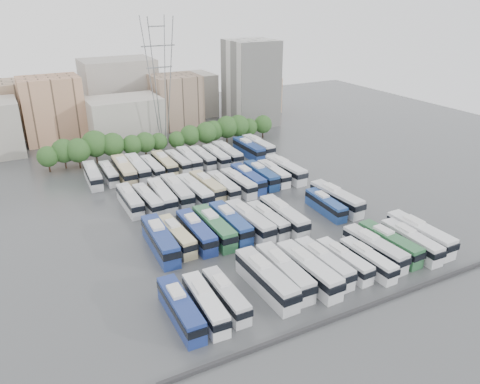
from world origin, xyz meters
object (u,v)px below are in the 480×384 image
bus_r1_s4 (214,227)px  bus_r2_s2 (148,200)px  bus_r1_s7 (268,219)px  bus_r3_s3 (138,168)px  bus_r3_s0 (93,175)px  bus_r0_s9 (368,259)px  bus_r2_s6 (207,186)px  bus_r2_s10 (261,175)px  apartment_tower (251,83)px  bus_r0_s6 (308,269)px  bus_r1_s6 (249,221)px  bus_r2_s3 (162,195)px  bus_r1_s5 (230,222)px  bus_r0_s7 (323,263)px  bus_r1_s11 (326,205)px  bus_r3_s8 (202,158)px  bus_r3_s10 (227,153)px  bus_r3_s4 (152,167)px  bus_r1_s3 (196,231)px  bus_r0_s12 (411,241)px  bus_r3_s13 (258,146)px  bus_r0_s2 (226,295)px  bus_r3_s1 (109,173)px  bus_r2_s7 (223,186)px  bus_r0_s0 (181,308)px  bus_r0_s5 (284,272)px  bus_r3_s9 (216,156)px  bus_r2_s5 (195,191)px  bus_r2_s12 (286,169)px  bus_r1_s8 (284,216)px  bus_r0_s8 (344,260)px  bus_r0_s1 (205,303)px  bus_r1_s12 (336,198)px  bus_r2_s4 (177,191)px  bus_r3_s2 (124,170)px  bus_r0_s4 (266,278)px  bus_r3_s5 (164,164)px  bus_r0_s11 (389,243)px  bus_r0_s13 (420,234)px  bus_r3_s12 (249,149)px  bus_r0_s10 (374,248)px  bus_r2_s8 (238,183)px  bus_r2_s1 (130,200)px  bus_r3_s6 (178,162)px

bus_r1_s4 → bus_r2_s2: 18.14m
bus_r1_s7 → bus_r3_s3: size_ratio=0.86×
bus_r1_s4 → bus_r3_s0: size_ratio=1.06×
bus_r0_s9 → bus_r2_s6: (-10.04, 37.79, 0.25)m
bus_r2_s10 → apartment_tower: bearing=65.1°
bus_r0_s6 → bus_r1_s6: 17.75m
bus_r1_s6 → bus_r2_s3: bearing=116.1°
bus_r1_s5 → bus_r1_s7: size_ratio=1.13×
bus_r0_s7 → bus_r1_s11: size_ratio=1.07×
bus_r3_s8 → bus_r3_s10: bearing=-3.7°
bus_r3_s4 → bus_r1_s3: bearing=-96.2°
bus_r0_s12 → bus_r3_s13: (3.15, 55.80, 0.12)m
bus_r0_s2 → bus_r3_s1: bearing=93.9°
bus_r2_s7 → bus_r3_s13: 28.33m
apartment_tower → bus_r1_s7: 73.10m
bus_r0_s0 → bus_r0_s6: 19.83m
bus_r0_s0 → bus_r2_s6: (19.83, 35.95, 0.04)m
bus_r0_s5 → bus_r3_s9: (13.35, 51.85, -0.15)m
bus_r2_s5 → bus_r2_s12: size_ratio=0.98×
bus_r3_s3 → bus_r0_s9: bearing=-69.2°
apartment_tower → bus_r2_s6: apartment_tower is taller
bus_r1_s8 → bus_r2_s2: size_ratio=1.11×
bus_r3_s13 → bus_r0_s8: bearing=-108.1°
bus_r0_s1 → bus_r2_s3: (6.51, 36.00, 0.16)m
bus_r3_s1 → bus_r3_s10: (29.54, -0.81, 0.30)m
bus_r0_s5 → bus_r3_s13: bus_r0_s5 is taller
bus_r0_s6 → bus_r0_s8: 6.64m
bus_r1_s12 → bus_r2_s4: bus_r2_s4 is taller
bus_r2_s4 → bus_r3_s2: (-6.33, 17.14, 0.05)m
bus_r2_s5 → bus_r3_s1: size_ratio=1.20×
bus_r2_s10 → bus_r0_s4: bearing=-117.7°
bus_r0_s9 → bus_r3_s5: bearing=102.5°
bus_r0_s11 → bus_r1_s12: (3.38, 17.90, 0.16)m
bus_r0_s13 → bus_r1_s8: size_ratio=1.00×
bus_r1_s7 → bus_r3_s12: bearing=64.6°
bus_r2_s7 → bus_r3_s1: (-19.49, 19.12, -0.14)m
bus_r3_s13 → bus_r3_s1: bearing=180.0°
bus_r0_s7 → bus_r2_s3: (-13.35, 35.19, 0.11)m
bus_r0_s10 → bus_r2_s8: size_ratio=1.03×
bus_r0_s12 → bus_r2_s1: bearing=135.5°
bus_r2_s6 → bus_r3_s6: (0.20, 17.70, -0.16)m
bus_r2_s6 → bus_r3_s13: 29.82m
bus_r0_s2 → bus_r0_s5: size_ratio=0.86×
bus_r3_s13 → bus_r1_s5: bearing=-127.6°
bus_r0_s11 → bus_r2_s6: (-16.40, 35.83, 0.03)m
bus_r2_s1 → bus_r2_s5: size_ratio=0.92×
bus_r2_s6 → bus_r2_s12: (19.80, 0.41, 0.12)m
bus_r2_s3 → bus_r0_s9: bearing=-59.5°
bus_r2_s2 → bus_r3_s5: 20.55m
bus_r2_s3 → bus_r2_s7: 13.21m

